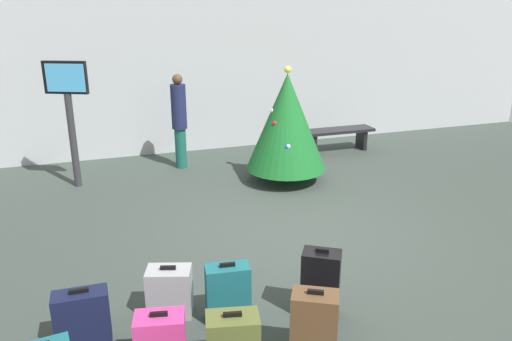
# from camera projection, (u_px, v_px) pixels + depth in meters

# --- Properties ---
(ground_plane) EXTENTS (16.00, 16.00, 0.00)m
(ground_plane) POSITION_uv_depth(u_px,v_px,m) (297.00, 233.00, 6.87)
(ground_plane) COLOR #38423D
(back_wall) EXTENTS (16.00, 0.20, 3.27)m
(back_wall) POSITION_uv_depth(u_px,v_px,m) (214.00, 72.00, 10.39)
(back_wall) COLOR #B7BCC1
(back_wall) RESTS_ON ground_plane
(holiday_tree) EXTENTS (1.40, 1.40, 2.03)m
(holiday_tree) POSITION_uv_depth(u_px,v_px,m) (287.00, 122.00, 8.53)
(holiday_tree) COLOR #4C3319
(holiday_tree) RESTS_ON ground_plane
(flight_info_kiosk) EXTENTS (0.69, 0.37, 2.13)m
(flight_info_kiosk) POSITION_uv_depth(u_px,v_px,m) (69.00, 104.00, 8.17)
(flight_info_kiosk) COLOR #333338
(flight_info_kiosk) RESTS_ON ground_plane
(waiting_bench) EXTENTS (1.57, 0.44, 0.48)m
(waiting_bench) POSITION_uv_depth(u_px,v_px,m) (337.00, 134.00, 10.52)
(waiting_bench) COLOR black
(waiting_bench) RESTS_ON ground_plane
(traveller_0) EXTENTS (0.32, 0.32, 1.78)m
(traveller_0) POSITION_uv_depth(u_px,v_px,m) (179.00, 119.00, 9.29)
(traveller_0) COLOR #19594C
(traveller_0) RESTS_ON ground_plane
(suitcase_1) EXTENTS (0.50, 0.24, 0.59)m
(suitcase_1) POSITION_uv_depth(u_px,v_px,m) (82.00, 319.00, 4.56)
(suitcase_1) COLOR #141938
(suitcase_1) RESTS_ON ground_plane
(suitcase_3) EXTENTS (0.45, 0.41, 0.75)m
(suitcase_3) POSITION_uv_depth(u_px,v_px,m) (321.00, 284.00, 4.98)
(suitcase_3) COLOR black
(suitcase_3) RESTS_ON ground_plane
(suitcase_4) EXTENTS (0.46, 0.27, 0.63)m
(suitcase_4) POSITION_uv_depth(u_px,v_px,m) (228.00, 293.00, 4.93)
(suitcase_4) COLOR #19606B
(suitcase_4) RESTS_ON ground_plane
(suitcase_5) EXTENTS (0.50, 0.40, 0.55)m
(suitcase_5) POSITION_uv_depth(u_px,v_px,m) (170.00, 292.00, 5.02)
(suitcase_5) COLOR #9EA0A5
(suitcase_5) RESTS_ON ground_plane
(suitcase_8) EXTENTS (0.48, 0.42, 0.72)m
(suitcase_8) POSITION_uv_depth(u_px,v_px,m) (314.00, 328.00, 4.33)
(suitcase_8) COLOR brown
(suitcase_8) RESTS_ON ground_plane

